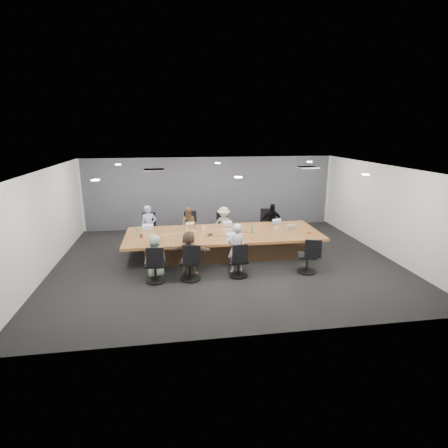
{
  "coord_description": "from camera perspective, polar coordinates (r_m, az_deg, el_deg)",
  "views": [
    {
      "loc": [
        -1.56,
        -9.79,
        3.84
      ],
      "look_at": [
        0.0,
        0.4,
        1.05
      ],
      "focal_mm": 28.0,
      "sensor_mm": 36.0,
      "label": 1
    }
  ],
  "objects": [
    {
      "name": "laptop_0",
      "position": [
        11.54,
        -12.31,
        -0.75
      ],
      "size": [
        0.36,
        0.26,
        0.02
      ],
      "primitive_type": "cube",
      "rotation": [
        0.0,
        0.0,
        3.09
      ],
      "color": "#B2B2B7",
      "rests_on": "conference_table"
    },
    {
      "name": "mug_brown",
      "position": [
        10.65,
        -13.34,
        -1.86
      ],
      "size": [
        0.12,
        0.12,
        0.12
      ],
      "primitive_type": "cylinder",
      "rotation": [
        0.0,
        0.0,
        0.36
      ],
      "color": "brown",
      "rests_on": "conference_table"
    },
    {
      "name": "mic_left",
      "position": [
        10.64,
        -2.28,
        -1.73
      ],
      "size": [
        0.15,
        0.1,
        0.03
      ],
      "primitive_type": "cube",
      "rotation": [
        0.0,
        0.0,
        -0.03
      ],
      "color": "black",
      "rests_on": "conference_table"
    },
    {
      "name": "cup_white_near",
      "position": [
        11.26,
        8.61,
        -0.74
      ],
      "size": [
        0.1,
        0.1,
        0.1
      ],
      "primitive_type": "cylinder",
      "rotation": [
        0.0,
        0.0,
        -0.23
      ],
      "color": "white",
      "rests_on": "conference_table"
    },
    {
      "name": "person_5",
      "position": [
        9.51,
        -5.73,
        -4.7
      ],
      "size": [
        1.21,
        0.61,
        1.25
      ],
      "primitive_type": "imported",
      "rotation": [
        0.0,
        0.0,
        2.93
      ],
      "color": "brown",
      "rests_on": "ground"
    },
    {
      "name": "person_3",
      "position": [
        12.56,
        7.8,
        0.34
      ],
      "size": [
        0.82,
        0.45,
        1.32
      ],
      "primitive_type": "imported",
      "rotation": [
        0.0,
        0.0,
        6.11
      ],
      "color": "black",
      "rests_on": "ground"
    },
    {
      "name": "chair_3",
      "position": [
        12.95,
        7.33,
        -0.27
      ],
      "size": [
        0.67,
        0.67,
        0.85
      ],
      "primitive_type": null,
      "rotation": [
        0.0,
        0.0,
        2.96
      ],
      "color": "black",
      "rests_on": "ground"
    },
    {
      "name": "laptop_5",
      "position": [
        9.99,
        -5.92,
        -2.96
      ],
      "size": [
        0.3,
        0.23,
        0.02
      ],
      "primitive_type": "cube",
      "rotation": [
        0.0,
        0.0,
        -0.12
      ],
      "color": "#B2B2B7",
      "rests_on": "conference_table"
    },
    {
      "name": "person_4",
      "position": [
        9.53,
        -11.15,
        -5.13
      ],
      "size": [
        0.65,
        0.5,
        1.17
      ],
      "primitive_type": "imported",
      "rotation": [
        0.0,
        0.0,
        3.39
      ],
      "color": "#90A88F",
      "rests_on": "ground"
    },
    {
      "name": "laptop_2",
      "position": [
        11.65,
        0.36,
        -0.25
      ],
      "size": [
        0.32,
        0.24,
        0.02
      ],
      "primitive_type": "cube",
      "rotation": [
        0.0,
        0.0,
        3.03
      ],
      "color": "#B2B2B7",
      "rests_on": "conference_table"
    },
    {
      "name": "chair_0",
      "position": [
        12.49,
        -11.99,
        -1.08
      ],
      "size": [
        0.62,
        0.62,
        0.84
      ],
      "primitive_type": null,
      "rotation": [
        0.0,
        0.0,
        3.05
      ],
      "color": "black",
      "rests_on": "ground"
    },
    {
      "name": "floor",
      "position": [
        10.63,
        0.33,
        -6.03
      ],
      "size": [
        10.0,
        8.0,
        0.0
      ],
      "primitive_type": "cube",
      "color": "black",
      "rests_on": "ground"
    },
    {
      "name": "bottle_clear",
      "position": [
        10.78,
        -6.04,
        -1.08
      ],
      "size": [
        0.07,
        0.07,
        0.21
      ],
      "primitive_type": "cylinder",
      "rotation": [
        0.0,
        0.0,
        0.08
      ],
      "color": "silver",
      "rests_on": "conference_table"
    },
    {
      "name": "wall_back",
      "position": [
        14.09,
        -2.22,
        5.16
      ],
      "size": [
        10.0,
        0.0,
        2.8
      ],
      "primitive_type": "cube",
      "rotation": [
        1.57,
        0.0,
        0.0
      ],
      "color": "silver",
      "rests_on": "ground"
    },
    {
      "name": "wall_left",
      "position": [
        10.66,
        -27.26,
        0.2
      ],
      "size": [
        0.0,
        8.0,
        2.8
      ],
      "primitive_type": "cube",
      "rotation": [
        1.57,
        0.0,
        1.57
      ],
      "color": "silver",
      "rests_on": "ground"
    },
    {
      "name": "chair_6",
      "position": [
        9.42,
        2.39,
        -6.43
      ],
      "size": [
        0.53,
        0.53,
        0.76
      ],
      "primitive_type": null,
      "rotation": [
        0.0,
        0.0,
        0.04
      ],
      "color": "black",
      "rests_on": "ground"
    },
    {
      "name": "conference_table",
      "position": [
        10.96,
        -0.08,
        -3.14
      ],
      "size": [
        6.0,
        2.2,
        0.74
      ],
      "color": "#452F1D",
      "rests_on": "ground"
    },
    {
      "name": "chair_2",
      "position": [
        12.6,
        -0.28,
        -0.76
      ],
      "size": [
        0.58,
        0.58,
        0.77
      ],
      "primitive_type": null,
      "rotation": [
        0.0,
        0.0,
        3.27
      ],
      "color": "black",
      "rests_on": "ground"
    },
    {
      "name": "chair_4",
      "position": [
        9.26,
        -11.18,
        -6.91
      ],
      "size": [
        0.6,
        0.6,
        0.81
      ],
      "primitive_type": null,
      "rotation": [
        0.0,
        0.0,
        -0.1
      ],
      "color": "black",
      "rests_on": "ground"
    },
    {
      "name": "stapler",
      "position": [
        10.53,
        2.0,
        -1.8
      ],
      "size": [
        0.17,
        0.07,
        0.06
      ],
      "primitive_type": "cube",
      "rotation": [
        0.0,
        0.0,
        -0.18
      ],
      "color": "black",
      "rests_on": "conference_table"
    },
    {
      "name": "chair_7",
      "position": [
        9.94,
        13.41,
        -5.49
      ],
      "size": [
        0.68,
        0.68,
        0.81
      ],
      "primitive_type": null,
      "rotation": [
        0.0,
        0.0,
        -0.29
      ],
      "color": "black",
      "rests_on": "ground"
    },
    {
      "name": "laptop_6",
      "position": [
        10.12,
        1.44,
        -2.63
      ],
      "size": [
        0.33,
        0.25,
        0.02
      ],
      "primitive_type": "cube",
      "rotation": [
        0.0,
        0.0,
        -0.13
      ],
      "color": "#B2B2B7",
      "rests_on": "conference_table"
    },
    {
      "name": "cup_white_far",
      "position": [
        11.23,
        -3.37,
        -0.62
      ],
      "size": [
        0.09,
        0.09,
        0.11
      ],
      "primitive_type": "cylinder",
      "rotation": [
        0.0,
        0.0,
        0.05
      ],
      "color": "white",
      "rests_on": "conference_table"
    },
    {
      "name": "bottle_green_right",
      "position": [
        10.84,
        4.62,
        -0.81
      ],
      "size": [
        0.09,
        0.09,
        0.26
      ],
      "primitive_type": "cylinder",
      "rotation": [
        0.0,
        0.0,
        0.3
      ],
      "color": "green",
      "rests_on": "conference_table"
    },
    {
      "name": "wall_front",
      "position": [
        6.47,
        5.94,
        -7.08
      ],
      "size": [
        10.0,
        0.0,
        2.8
      ],
      "primitive_type": "cube",
      "rotation": [
        -1.57,
        0.0,
        0.0
      ],
      "color": "silver",
      "rests_on": "ground"
    },
    {
      "name": "person_2",
      "position": [
        12.2,
        -0.04,
        -0.11
      ],
      "size": [
        0.87,
        0.57,
        1.26
      ],
      "primitive_type": "imported",
      "rotation": [
        0.0,
        0.0,
        6.15
      ],
      "color": "#A7ADA8",
      "rests_on": "ground"
    },
    {
      "name": "wall_right",
      "position": [
        12.03,
        24.59,
        2.06
      ],
      "size": [
        0.0,
        8.0,
        2.8
      ],
      "primitive_type": "cube",
      "rotation": [
        1.57,
        0.0,
        -1.57
      ],
      "color": "silver",
      "rests_on": "ground"
    },
    {
      "name": "person_1",
      "position": [
        12.08,
        -5.62,
        -0.27
      ],
      "size": [
        0.69,
        0.57,
        1.29
      ],
      "primitive_type": "imported",
      "rotation": [
        0.0,
        0.0,
        6.13
      ],
      "color": "brown",
      "rests_on": "ground"
    },
    {
      "name": "chair_5",
      "position": [
        9.25,
        -5.58,
        -6.61
      ],
      "size": [
        0.67,
        0.67,
        0.84
      ],
      "primitive_type": null,
      "rotation": [
        0.0,
        0.0,
        -0.19
      ],
      "color": "black",
      "rests_on": "ground"
    },
    {
      "name": "curtain",
      "position": [
        14.01,
        -2.19,
        5.1
      ],
      "size": [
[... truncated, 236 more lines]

